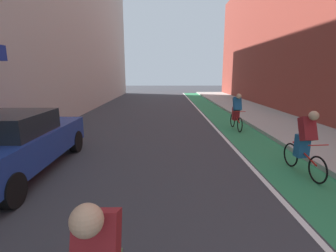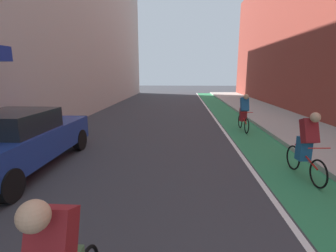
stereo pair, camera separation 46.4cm
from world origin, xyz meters
The scene contains 8 objects.
ground_plane centered at (0.00, 14.25, 0.00)m, with size 80.28×80.28×0.00m, color #38383D.
bike_lane_paint centered at (3.53, 16.25, 0.00)m, with size 1.60×36.49×0.00m, color #2D8451.
lane_divider_stripe centered at (2.63, 16.25, 0.00)m, with size 0.12×36.49×0.00m, color white.
sidewalk_right centered at (5.93, 16.25, 0.07)m, with size 3.21×36.49×0.14m, color #A8A59E.
building_facade_right centered at (8.73, 18.25, 5.21)m, with size 2.40×32.49×10.41m, color brown.
parked_sedan_blue centered at (-3.28, 8.88, 0.78)m, with size 1.86×4.42×1.53m.
cyclist_mid centered at (3.72, 8.76, 0.80)m, with size 0.48×1.68×1.59m.
cyclist_trailing centered at (3.47, 13.69, 0.80)m, with size 0.48×1.68×1.59m.
Camera 2 is at (0.81, 3.10, 2.42)m, focal length 26.31 mm.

